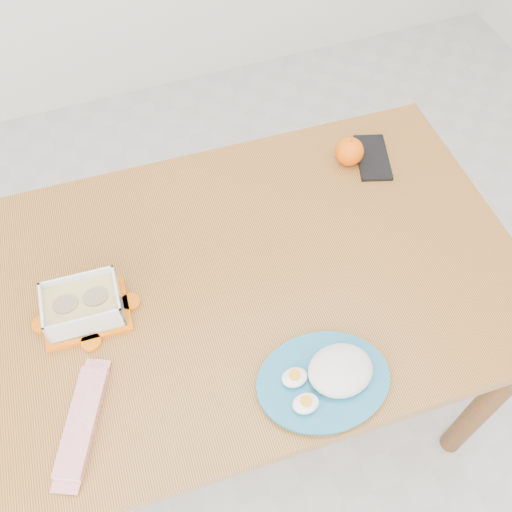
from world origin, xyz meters
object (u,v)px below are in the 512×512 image
object	(u,v)px
dining_table	(256,295)
food_container	(83,306)
orange_fruit	(350,151)
rice_plate	(329,377)
smartphone	(373,157)

from	to	relation	value
dining_table	food_container	distance (m)	0.40
orange_fruit	rice_plate	distance (m)	0.60
food_container	smartphone	world-z (taller)	food_container
dining_table	rice_plate	size ratio (longest dim) A/B	4.33
food_container	smartphone	distance (m)	0.80
food_container	orange_fruit	xyz separation A→B (m)	(0.71, 0.21, -0.00)
food_container	rice_plate	distance (m)	0.52
orange_fruit	rice_plate	world-z (taller)	orange_fruit
dining_table	smartphone	world-z (taller)	smartphone
rice_plate	smartphone	size ratio (longest dim) A/B	1.79
food_container	rice_plate	size ratio (longest dim) A/B	0.65
dining_table	orange_fruit	bearing A→B (deg)	37.20
rice_plate	orange_fruit	bearing A→B (deg)	66.03
dining_table	food_container	xyz separation A→B (m)	(-0.37, 0.02, 0.14)
dining_table	orange_fruit	xyz separation A→B (m)	(0.33, 0.23, 0.14)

